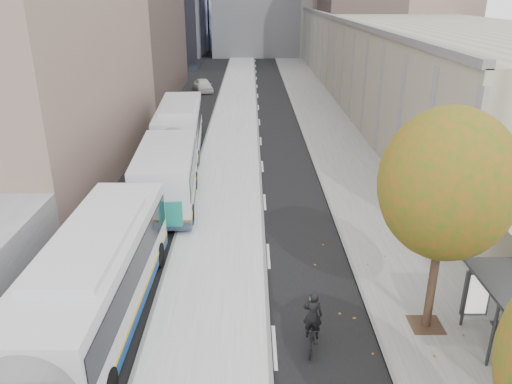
{
  "coord_description": "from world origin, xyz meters",
  "views": [
    {
      "loc": [
        -2.38,
        -1.11,
        10.71
      ],
      "look_at": [
        -2.18,
        19.28,
        2.5
      ],
      "focal_mm": 35.0,
      "sensor_mm": 36.0,
      "label": 1
    }
  ],
  "objects_px": {
    "bus_far": "(175,144)",
    "bus_near": "(46,368)",
    "cyclist": "(312,328)",
    "distant_car": "(203,85)"
  },
  "relations": [
    {
      "from": "distant_car",
      "to": "bus_near",
      "type": "bearing_deg",
      "value": -105.14
    },
    {
      "from": "bus_near",
      "to": "cyclist",
      "type": "relative_size",
      "value": 9.03
    },
    {
      "from": "bus_near",
      "to": "bus_far",
      "type": "bearing_deg",
      "value": 89.65
    },
    {
      "from": "bus_far",
      "to": "cyclist",
      "type": "relative_size",
      "value": 9.21
    },
    {
      "from": "cyclist",
      "to": "bus_near",
      "type": "bearing_deg",
      "value": -147.97
    },
    {
      "from": "cyclist",
      "to": "bus_far",
      "type": "bearing_deg",
      "value": 121.73
    },
    {
      "from": "bus_far",
      "to": "distant_car",
      "type": "height_order",
      "value": "bus_far"
    },
    {
      "from": "bus_far",
      "to": "bus_near",
      "type": "bearing_deg",
      "value": -95.08
    },
    {
      "from": "bus_far",
      "to": "distant_car",
      "type": "distance_m",
      "value": 27.12
    },
    {
      "from": "cyclist",
      "to": "distant_car",
      "type": "bearing_deg",
      "value": 110.02
    }
  ]
}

